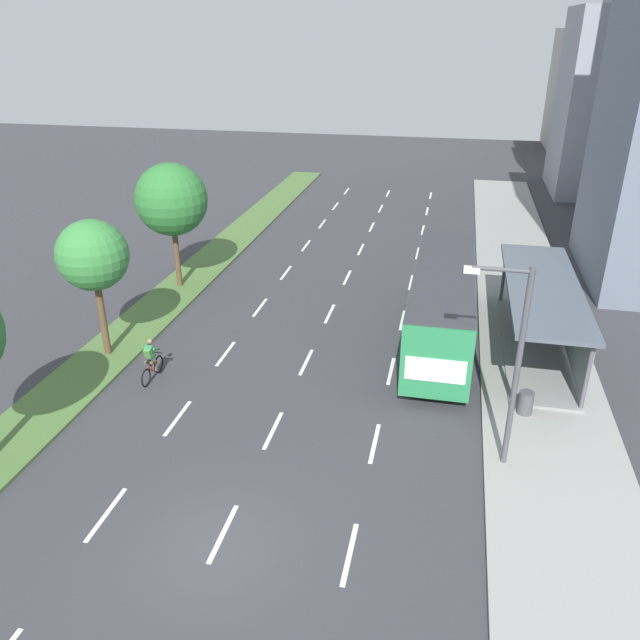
{
  "coord_description": "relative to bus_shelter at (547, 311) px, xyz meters",
  "views": [
    {
      "loc": [
        5.32,
        -11.6,
        12.51
      ],
      "look_at": [
        0.24,
        11.99,
        1.2
      ],
      "focal_mm": 35.15,
      "sensor_mm": 36.0,
      "label": 1
    }
  ],
  "objects": [
    {
      "name": "ground_plane",
      "position": [
        -9.53,
        -13.45,
        -1.87
      ],
      "size": [
        140.0,
        140.0,
        0.0
      ],
      "primitive_type": "plane",
      "color": "#38383D"
    },
    {
      "name": "median_strip",
      "position": [
        -17.83,
        6.55,
        -1.81
      ],
      "size": [
        2.6,
        52.0,
        0.12
      ],
      "primitive_type": "cube",
      "color": "#4C7038",
      "rests_on": "ground"
    },
    {
      "name": "sidewalk_right",
      "position": [
        -0.28,
        6.55,
        -1.79
      ],
      "size": [
        4.5,
        52.0,
        0.15
      ],
      "primitive_type": "cube",
      "color": "gray",
      "rests_on": "ground"
    },
    {
      "name": "lane_divider_left",
      "position": [
        -13.03,
        4.3,
        -1.86
      ],
      "size": [
        0.14,
        46.51,
        0.01
      ],
      "color": "white",
      "rests_on": "ground"
    },
    {
      "name": "lane_divider_center",
      "position": [
        -9.53,
        4.3,
        -1.86
      ],
      "size": [
        0.14,
        46.51,
        0.01
      ],
      "color": "white",
      "rests_on": "ground"
    },
    {
      "name": "lane_divider_right",
      "position": [
        -6.03,
        4.3,
        -1.86
      ],
      "size": [
        0.14,
        46.51,
        0.01
      ],
      "color": "white",
      "rests_on": "ground"
    },
    {
      "name": "bus_shelter",
      "position": [
        0.0,
        0.0,
        0.0
      ],
      "size": [
        2.9,
        10.26,
        2.86
      ],
      "color": "gray",
      "rests_on": "sidewalk_right"
    },
    {
      "name": "bus",
      "position": [
        -4.28,
        0.01,
        0.2
      ],
      "size": [
        2.54,
        11.29,
        3.37
      ],
      "color": "#28844C",
      "rests_on": "ground"
    },
    {
      "name": "cyclist",
      "position": [
        -15.08,
        -5.66,
        -1.08
      ],
      "size": [
        0.46,
        1.82,
        1.71
      ],
      "color": "black",
      "rests_on": "ground"
    },
    {
      "name": "median_tree_second",
      "position": [
        -17.78,
        -4.26,
        2.54
      ],
      "size": [
        2.81,
        2.81,
        5.72
      ],
      "color": "brown",
      "rests_on": "median_strip"
    },
    {
      "name": "median_tree_third",
      "position": [
        -17.95,
        3.48,
        2.83
      ],
      "size": [
        3.61,
        3.61,
        6.4
      ],
      "color": "brown",
      "rests_on": "median_strip"
    },
    {
      "name": "streetlight",
      "position": [
        -2.11,
        -8.29,
        2.02
      ],
      "size": [
        1.91,
        0.24,
        6.5
      ],
      "color": "#4C4C51",
      "rests_on": "sidewalk_right"
    },
    {
      "name": "trash_bin",
      "position": [
        -1.08,
        -5.32,
        -1.29
      ],
      "size": [
        0.52,
        0.52,
        0.85
      ],
      "primitive_type": "cylinder",
      "color": "#4C4C51",
      "rests_on": "sidewalk_right"
    },
    {
      "name": "building_far_right",
      "position": [
        7.35,
        30.75,
        5.14
      ],
      "size": [
        7.51,
        8.81,
        14.02
      ],
      "primitive_type": "cube",
      "color": "#8E939E",
      "rests_on": "ground"
    },
    {
      "name": "building_tall_right",
      "position": [
        9.92,
        52.61,
        4.34
      ],
      "size": [
        8.83,
        9.78,
        12.42
      ],
      "primitive_type": "cube",
      "color": "#A39E93",
      "rests_on": "ground"
    }
  ]
}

